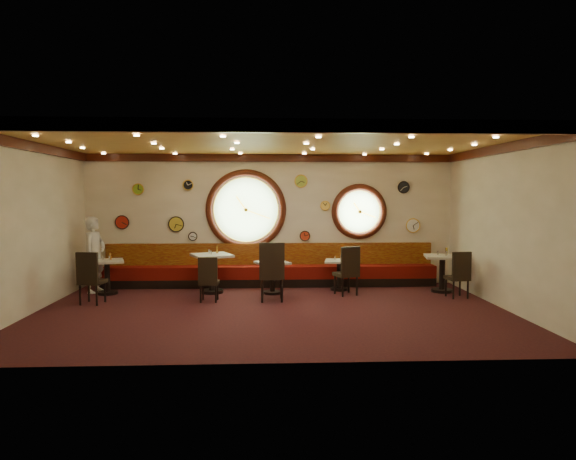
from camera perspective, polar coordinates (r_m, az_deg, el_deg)
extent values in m
cube|color=black|center=(9.89, -1.71, -9.04)|extent=(9.00, 6.00, 0.00)
cube|color=gold|center=(9.68, -1.75, 9.75)|extent=(9.00, 6.00, 0.02)
cube|color=beige|center=(12.65, -1.96, 1.14)|extent=(9.00, 0.02, 3.20)
cube|color=beige|center=(6.66, -1.30, -1.43)|extent=(9.00, 0.02, 3.20)
cube|color=beige|center=(10.58, -26.90, 0.15)|extent=(0.02, 6.00, 3.20)
cube|color=beige|center=(10.72, 23.09, 0.31)|extent=(0.02, 6.00, 3.20)
cube|color=#38130A|center=(12.61, -1.98, 8.00)|extent=(9.00, 0.10, 0.18)
cube|color=#38130A|center=(6.74, -1.33, 11.50)|extent=(9.00, 0.10, 0.18)
cube|color=#38130A|center=(10.58, -26.91, 8.34)|extent=(0.10, 6.00, 0.18)
cube|color=#38130A|center=(10.71, 23.07, 8.39)|extent=(0.10, 6.00, 0.18)
cube|color=black|center=(12.53, -1.93, -5.79)|extent=(8.00, 0.55, 0.20)
cube|color=#5A0B07|center=(12.49, -1.93, -4.66)|extent=(8.00, 0.55, 0.30)
cube|color=#631207|center=(12.66, -1.95, -2.72)|extent=(8.00, 0.10, 0.55)
cylinder|color=#8FB96F|center=(12.64, -4.69, 2.26)|extent=(1.66, 0.02, 1.66)
torus|color=#38130A|center=(12.62, -4.69, 2.26)|extent=(1.98, 0.18, 1.98)
torus|color=gold|center=(12.59, -4.69, 2.26)|extent=(1.61, 0.03, 1.61)
cylinder|color=#8FB96F|center=(12.85, 7.90, 2.04)|extent=(1.10, 0.02, 1.10)
torus|color=#38130A|center=(12.84, 7.91, 2.04)|extent=(1.38, 0.18, 1.38)
torus|color=gold|center=(12.81, 7.94, 2.04)|extent=(1.09, 0.03, 1.09)
cylinder|color=gold|center=(12.79, -12.32, 0.64)|extent=(0.36, 0.03, 0.36)
cylinder|color=red|center=(12.67, 1.89, -0.66)|extent=(0.24, 0.03, 0.24)
cylinder|color=white|center=(13.15, 13.71, 0.48)|extent=(0.34, 0.03, 0.34)
cylinder|color=#FFD854|center=(12.68, 4.15, 2.72)|extent=(0.22, 0.03, 0.22)
cylinder|color=black|center=(13.06, 12.72, 4.65)|extent=(0.28, 0.03, 0.28)
cylinder|color=white|center=(12.75, -10.52, -0.70)|extent=(0.20, 0.03, 0.20)
cylinder|color=#7EAF23|center=(12.95, -16.31, 4.37)|extent=(0.26, 0.03, 0.26)
cylinder|color=black|center=(12.73, -11.04, 4.92)|extent=(0.24, 0.03, 0.24)
cylinder|color=red|center=(13.07, -17.95, 0.82)|extent=(0.32, 0.03, 0.32)
cylinder|color=#9BB438|center=(12.63, 1.45, 5.45)|extent=(0.30, 0.03, 0.30)
cylinder|color=black|center=(12.23, -19.40, -6.59)|extent=(0.44, 0.44, 0.06)
cylinder|color=black|center=(12.18, -19.43, -4.98)|extent=(0.12, 0.12, 0.69)
cube|color=silver|center=(12.13, -19.47, -3.29)|extent=(0.87, 0.87, 0.05)
cylinder|color=black|center=(11.81, -8.43, -6.75)|extent=(0.50, 0.50, 0.07)
cylinder|color=black|center=(11.75, -8.45, -4.83)|extent=(0.14, 0.14, 0.80)
cube|color=silver|center=(11.69, -8.47, -2.80)|extent=(1.05, 1.05, 0.06)
cylinder|color=black|center=(11.61, -1.74, -6.94)|extent=(0.41, 0.41, 0.06)
cylinder|color=black|center=(11.55, -1.74, -5.34)|extent=(0.11, 0.11, 0.65)
cube|color=silver|center=(11.50, -1.75, -3.67)|extent=(0.86, 0.86, 0.05)
cylinder|color=black|center=(12.07, 5.67, -6.53)|extent=(0.40, 0.40, 0.05)
cylinder|color=black|center=(12.02, 5.68, -5.04)|extent=(0.11, 0.11, 0.64)
cube|color=silver|center=(11.97, 5.69, -3.47)|extent=(0.74, 0.74, 0.05)
cylinder|color=black|center=(12.32, 16.71, -6.45)|extent=(0.48, 0.48, 0.07)
cylinder|color=black|center=(12.26, 16.75, -4.70)|extent=(0.13, 0.13, 0.76)
cube|color=silver|center=(12.20, 16.79, -2.85)|extent=(0.90, 0.90, 0.05)
cube|color=black|center=(11.22, -20.91, -5.40)|extent=(0.52, 0.52, 0.08)
cube|color=black|center=(11.00, -21.43, -3.84)|extent=(0.45, 0.13, 0.59)
cube|color=black|center=(10.85, -8.75, -5.79)|extent=(0.41, 0.41, 0.07)
cube|color=black|center=(10.64, -8.90, -4.39)|extent=(0.40, 0.07, 0.51)
cube|color=black|center=(10.79, -1.80, -5.13)|extent=(0.52, 0.52, 0.09)
cube|color=black|center=(10.51, -1.80, -3.26)|extent=(0.52, 0.07, 0.68)
cube|color=black|center=(11.48, 6.45, -4.92)|extent=(0.59, 0.59, 0.08)
cube|color=black|center=(11.26, 6.96, -3.37)|extent=(0.45, 0.22, 0.59)
cube|color=black|center=(11.69, 18.26, -5.09)|extent=(0.48, 0.48, 0.07)
cube|color=black|center=(11.49, 18.74, -3.69)|extent=(0.43, 0.11, 0.55)
cylinder|color=silver|center=(12.25, -19.86, -2.91)|extent=(0.03, 0.03, 0.09)
cylinder|color=silver|center=(11.79, -8.76, -2.38)|extent=(0.03, 0.03, 0.09)
cylinder|color=#BCBBC0|center=(11.52, -1.99, -3.26)|extent=(0.04, 0.04, 0.11)
cylinder|color=silver|center=(12.03, 5.23, -3.11)|extent=(0.03, 0.03, 0.09)
cylinder|color=silver|center=(12.13, -19.22, -2.93)|extent=(0.04, 0.04, 0.10)
cylinder|color=silver|center=(11.58, -8.54, -2.50)|extent=(0.03, 0.03, 0.09)
cylinder|color=silver|center=(11.45, -1.64, -3.30)|extent=(0.04, 0.04, 0.11)
cylinder|color=silver|center=(11.91, 5.92, -3.12)|extent=(0.04, 0.04, 0.11)
cylinder|color=gold|center=(12.17, -19.12, -2.78)|extent=(0.05, 0.05, 0.15)
cylinder|color=gold|center=(11.82, -7.88, -2.16)|extent=(0.05, 0.05, 0.17)
cylinder|color=gold|center=(11.53, -1.09, -3.09)|extent=(0.05, 0.05, 0.17)
cylinder|color=yellow|center=(12.03, 6.32, -2.94)|extent=(0.05, 0.05, 0.16)
cylinder|color=#B7B8BC|center=(12.28, 16.31, -2.45)|extent=(0.03, 0.03, 0.09)
cylinder|color=silver|center=(12.18, 17.17, -2.49)|extent=(0.04, 0.04, 0.11)
cylinder|color=gold|center=(12.33, 17.19, -2.27)|extent=(0.05, 0.05, 0.17)
imported|color=silver|center=(12.44, -20.67, -2.57)|extent=(0.57, 0.72, 1.72)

